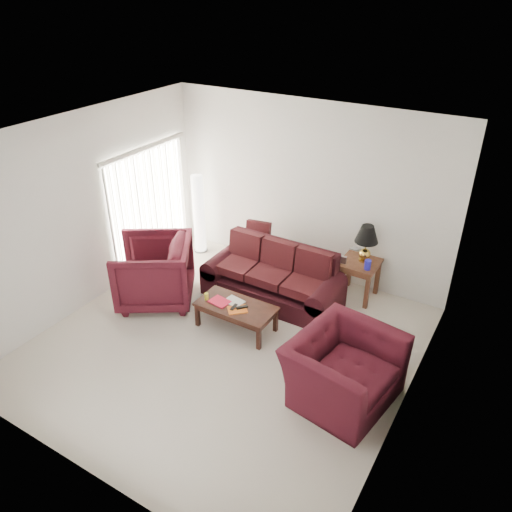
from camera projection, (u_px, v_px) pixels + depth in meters
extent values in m
plane|color=beige|center=(226.00, 345.00, 7.15)|extent=(5.00, 5.00, 0.00)
cube|color=silver|center=(150.00, 209.00, 8.68)|extent=(0.10, 2.00, 2.16)
cube|color=black|center=(258.00, 233.00, 8.66)|extent=(0.46, 0.28, 0.44)
cube|color=silver|center=(343.00, 260.00, 7.86)|extent=(0.12, 0.05, 0.12)
cylinder|color=#1D1BB0|center=(368.00, 265.00, 7.69)|extent=(0.12, 0.12, 0.16)
cube|color=#B6B6BB|center=(355.00, 249.00, 8.14)|extent=(0.15, 0.18, 0.05)
imported|color=#3E0E18|center=(154.00, 272.00, 7.89)|extent=(1.59, 1.58, 1.06)
imported|color=#3B0D17|center=(343.00, 369.00, 6.09)|extent=(1.33, 1.47, 0.85)
cube|color=red|center=(220.00, 302.00, 7.37)|extent=(0.32, 0.26, 0.02)
cube|color=silver|center=(234.00, 301.00, 7.37)|extent=(0.32, 0.26, 0.02)
cube|color=orange|center=(237.00, 310.00, 7.19)|extent=(0.34, 0.34, 0.02)
cube|color=black|center=(234.00, 307.00, 7.21)|extent=(0.06, 0.16, 0.02)
cube|color=black|center=(242.00, 307.00, 7.21)|extent=(0.15, 0.17, 0.02)
cylinder|color=yellow|center=(206.00, 296.00, 7.41)|extent=(0.07, 0.07, 0.11)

